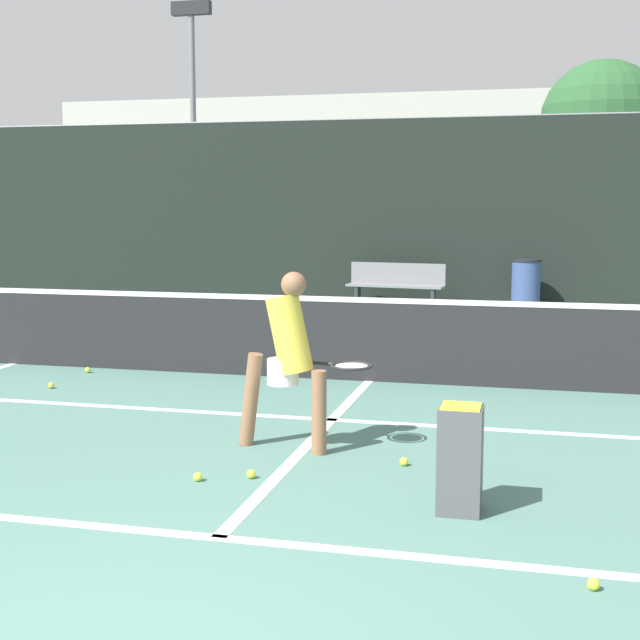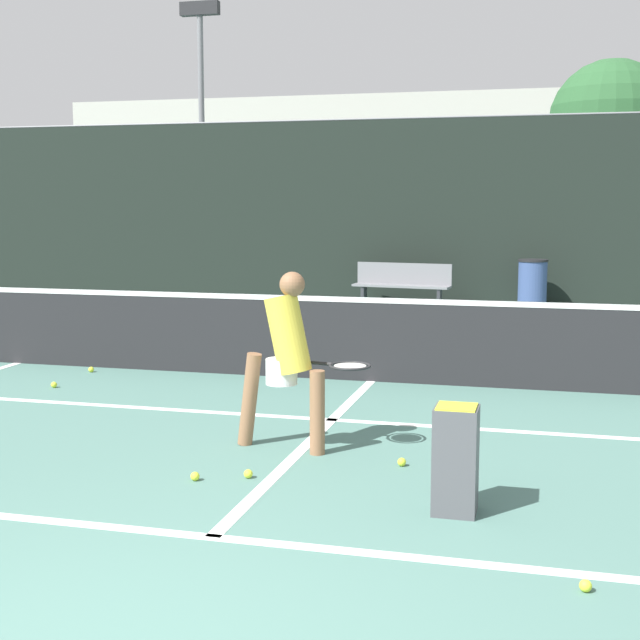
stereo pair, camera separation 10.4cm
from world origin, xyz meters
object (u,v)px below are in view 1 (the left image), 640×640
Objects in this scene: trash_bin at (526,285)px; player_practicing at (289,353)px; ball_hopper at (460,456)px; courtside_bench at (396,284)px; parked_car at (266,260)px.

player_practicing is at bearing -99.79° from trash_bin.
player_practicing is 1.91m from ball_hopper.
trash_bin is (2.37, 0.13, 0.01)m from courtside_bench.
player_practicing is 15.31m from parked_car.
parked_car is at bearing 143.85° from trash_bin.
player_practicing is at bearing 142.35° from ball_hopper.
player_practicing reaches higher than trash_bin.
courtside_bench is 1.94× the size of trash_bin.
player_practicing is 1.52× the size of trash_bin.
ball_hopper is 0.16× the size of parked_car.
parked_car is (-4.08, 4.84, 0.07)m from courtside_bench.
ball_hopper is 16.88m from parked_car.
parked_car is at bearing 111.64° from ball_hopper.
player_practicing is 9.99m from trash_bin.
parked_car is at bearing 118.75° from player_practicing.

